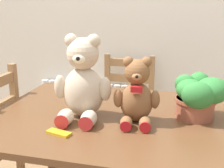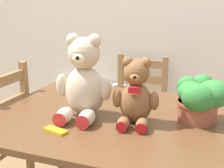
% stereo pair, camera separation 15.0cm
% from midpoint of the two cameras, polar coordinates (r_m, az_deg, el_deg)
% --- Properties ---
extents(wall_back, '(8.00, 0.04, 2.60)m').
position_cam_midpoint_polar(wall_back, '(2.57, 10.70, 14.28)').
color(wall_back, silver).
rests_on(wall_back, ground_plane).
extents(radiator, '(0.81, 0.10, 0.62)m').
position_cam_midpoint_polar(radiator, '(2.86, -1.02, -6.34)').
color(radiator, silver).
rests_on(radiator, ground_plane).
extents(dining_table, '(1.20, 0.99, 0.77)m').
position_cam_midpoint_polar(dining_table, '(1.64, 2.34, -9.08)').
color(dining_table, brown).
rests_on(dining_table, ground_plane).
extents(wooden_chair_behind, '(0.41, 0.45, 0.90)m').
position_cam_midpoint_polar(wooden_chair_behind, '(2.48, 6.17, -5.51)').
color(wooden_chair_behind, '#997047').
rests_on(wooden_chair_behind, ground_plane).
extents(teddy_bear_left, '(0.29, 0.30, 0.41)m').
position_cam_midpoint_polar(teddy_bear_left, '(1.54, -2.43, 0.38)').
color(teddy_bear_left, beige).
rests_on(teddy_bear_left, dining_table).
extents(teddy_bear_right, '(0.22, 0.24, 0.32)m').
position_cam_midpoint_polar(teddy_bear_right, '(1.47, 7.29, -2.13)').
color(teddy_bear_right, brown).
rests_on(teddy_bear_right, dining_table).
extents(potted_plant, '(0.26, 0.25, 0.22)m').
position_cam_midpoint_polar(potted_plant, '(1.55, 18.55, -2.50)').
color(potted_plant, '#9E5138').
rests_on(potted_plant, dining_table).
extents(chocolate_bar, '(0.12, 0.07, 0.01)m').
position_cam_midpoint_polar(chocolate_bar, '(1.41, -7.27, -8.51)').
color(chocolate_bar, gold).
rests_on(chocolate_bar, dining_table).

